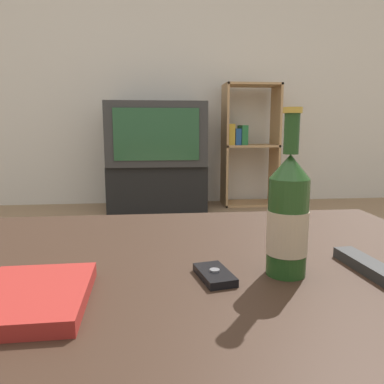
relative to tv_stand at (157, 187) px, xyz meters
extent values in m
cube|color=beige|center=(0.01, 0.31, 1.10)|extent=(8.00, 0.05, 2.60)
cube|color=#332116|center=(0.01, -2.71, 0.26)|extent=(1.24, 0.89, 0.04)
cylinder|color=black|center=(0.57, -2.33, 0.02)|extent=(0.07, 0.07, 0.44)
cube|color=black|center=(0.00, 0.00, 0.00)|extent=(0.87, 0.47, 0.41)
cube|color=#2D2D2D|center=(0.00, 0.00, 0.48)|extent=(0.85, 0.55, 0.54)
cube|color=#234C2D|center=(0.00, -0.28, 0.48)|extent=(0.70, 0.01, 0.42)
cube|color=tan|center=(0.64, 0.10, 0.36)|extent=(0.02, 0.30, 1.13)
cube|color=tan|center=(1.12, 0.10, 0.36)|extent=(0.02, 0.30, 1.13)
cube|color=tan|center=(0.88, 0.10, -0.19)|extent=(0.51, 0.30, 0.02)
cube|color=tan|center=(0.88, 0.10, 0.36)|extent=(0.51, 0.30, 0.02)
cube|color=tan|center=(0.88, 0.10, 0.92)|extent=(0.51, 0.30, 0.02)
cube|color=#B7932D|center=(0.69, 0.10, 0.47)|extent=(0.06, 0.21, 0.19)
cube|color=navy|center=(0.75, 0.10, 0.45)|extent=(0.05, 0.21, 0.15)
cube|color=#236B38|center=(0.81, 0.10, 0.46)|extent=(0.06, 0.21, 0.18)
cylinder|color=#1E4219|center=(0.21, -2.76, 0.37)|extent=(0.07, 0.07, 0.17)
cylinder|color=tan|center=(0.21, -2.76, 0.36)|extent=(0.07, 0.07, 0.08)
cone|color=#1E4219|center=(0.21, -2.76, 0.47)|extent=(0.07, 0.07, 0.04)
cylinder|color=#1E4219|center=(0.21, -2.76, 0.53)|extent=(0.03, 0.03, 0.07)
cylinder|color=#B79333|center=(0.21, -2.76, 0.57)|extent=(0.03, 0.03, 0.01)
cube|color=black|center=(0.08, -2.77, 0.29)|extent=(0.07, 0.10, 0.01)
cylinder|color=slate|center=(0.08, -2.77, 0.29)|extent=(0.02, 0.02, 0.00)
cube|color=#282828|center=(0.36, -2.77, 0.29)|extent=(0.05, 0.18, 0.02)
cube|color=maroon|center=(-0.21, -2.84, 0.29)|extent=(0.16, 0.21, 0.02)
camera|label=1|loc=(-0.03, -3.38, 0.54)|focal=35.00mm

